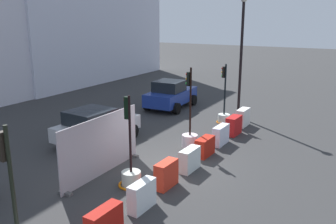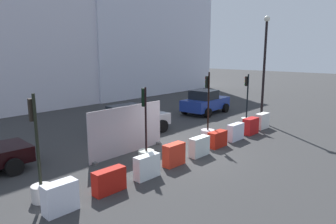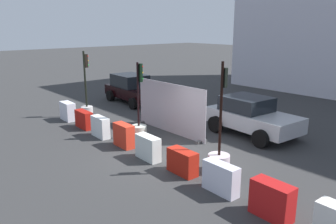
# 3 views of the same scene
# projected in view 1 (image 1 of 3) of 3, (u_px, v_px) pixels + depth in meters

# --- Properties ---
(ground_plane) EXTENTS (120.00, 120.00, 0.00)m
(ground_plane) POSITION_uv_depth(u_px,v_px,m) (168.00, 165.00, 13.99)
(ground_plane) COLOR #323232
(traffic_light_1) EXTENTS (0.89, 0.89, 3.14)m
(traffic_light_1) POSITION_uv_depth(u_px,v_px,m) (131.00, 174.00, 12.20)
(traffic_light_1) COLOR beige
(traffic_light_1) RESTS_ON ground_plane
(traffic_light_2) EXTENTS (0.70, 0.70, 3.52)m
(traffic_light_2) POSITION_uv_depth(u_px,v_px,m) (190.00, 135.00, 15.85)
(traffic_light_2) COLOR silver
(traffic_light_2) RESTS_ON ground_plane
(traffic_light_3) EXTENTS (0.81, 0.81, 3.18)m
(traffic_light_3) POSITION_uv_depth(u_px,v_px,m) (224.00, 114.00, 19.53)
(traffic_light_3) COLOR silver
(traffic_light_3) RESTS_ON ground_plane
(construction_barrier_1) EXTENTS (1.13, 0.43, 0.79)m
(construction_barrier_1) POSITION_uv_depth(u_px,v_px,m) (104.00, 223.00, 9.38)
(construction_barrier_1) COLOR #AF1810
(construction_barrier_1) RESTS_ON ground_plane
(construction_barrier_2) EXTENTS (1.03, 0.40, 0.87)m
(construction_barrier_2) POSITION_uv_depth(u_px,v_px,m) (142.00, 196.00, 10.70)
(construction_barrier_2) COLOR white
(construction_barrier_2) RESTS_ON ground_plane
(construction_barrier_3) EXTENTS (0.98, 0.43, 0.90)m
(construction_barrier_3) POSITION_uv_depth(u_px,v_px,m) (166.00, 174.00, 12.10)
(construction_barrier_3) COLOR red
(construction_barrier_3) RESTS_ON ground_plane
(construction_barrier_4) EXTENTS (1.05, 0.43, 0.85)m
(construction_barrier_4) POSITION_uv_depth(u_px,v_px,m) (190.00, 160.00, 13.44)
(construction_barrier_4) COLOR silver
(construction_barrier_4) RESTS_ON ground_plane
(construction_barrier_5) EXTENTS (1.07, 0.48, 0.77)m
(construction_barrier_5) POSITION_uv_depth(u_px,v_px,m) (205.00, 147.00, 14.87)
(construction_barrier_5) COLOR #B01D10
(construction_barrier_5) RESTS_ON ground_plane
(construction_barrier_6) EXTENTS (1.11, 0.41, 0.86)m
(construction_barrier_6) POSITION_uv_depth(u_px,v_px,m) (221.00, 135.00, 16.19)
(construction_barrier_6) COLOR silver
(construction_barrier_6) RESTS_ON ground_plane
(construction_barrier_7) EXTENTS (1.04, 0.51, 0.90)m
(construction_barrier_7) POSITION_uv_depth(u_px,v_px,m) (234.00, 126.00, 17.54)
(construction_barrier_7) COLOR red
(construction_barrier_7) RESTS_ON ground_plane
(construction_barrier_8) EXTENTS (1.06, 0.47, 0.92)m
(construction_barrier_8) POSITION_uv_depth(u_px,v_px,m) (243.00, 118.00, 18.92)
(construction_barrier_8) COLOR silver
(construction_barrier_8) RESTS_ON ground_plane
(car_blue_estate) EXTENTS (4.10, 2.38, 1.75)m
(car_blue_estate) POSITION_uv_depth(u_px,v_px,m) (171.00, 95.00, 22.63)
(car_blue_estate) COLOR navy
(car_blue_estate) RESTS_ON ground_plane
(car_silver_hatchback) EXTENTS (4.08, 2.52, 1.60)m
(car_silver_hatchback) POSITION_uv_depth(u_px,v_px,m) (96.00, 125.00, 16.31)
(car_silver_hatchback) COLOR #B6B7BC
(car_silver_hatchback) RESTS_ON ground_plane
(building_corner_block) EXTENTS (17.48, 9.68, 14.06)m
(building_corner_block) POSITION_uv_depth(u_px,v_px,m) (67.00, 0.00, 32.59)
(building_corner_block) COLOR silver
(building_corner_block) RESTS_ON ground_plane
(street_lamp_post) EXTENTS (0.36, 0.36, 6.67)m
(street_lamp_post) POSITION_uv_depth(u_px,v_px,m) (242.00, 47.00, 19.69)
(street_lamp_post) COLOR black
(street_lamp_post) RESTS_ON ground_plane
(site_fence_panel) EXTENTS (4.20, 0.50, 2.17)m
(site_fence_panel) POSITION_uv_depth(u_px,v_px,m) (102.00, 147.00, 12.99)
(site_fence_panel) COLOR #9D969E
(site_fence_panel) RESTS_ON ground_plane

